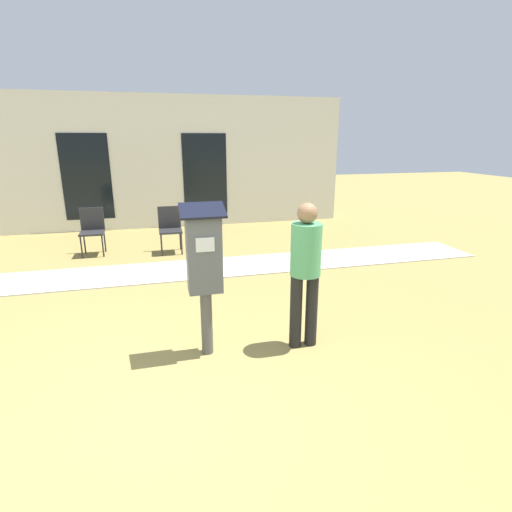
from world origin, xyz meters
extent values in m
plane|color=olive|center=(0.00, 0.00, 0.00)|extent=(40.00, 40.00, 0.00)
cube|color=beige|center=(0.00, 3.76, 0.01)|extent=(12.00, 1.10, 0.02)
cube|color=silver|center=(0.00, 7.51, 1.60)|extent=(10.00, 0.24, 3.20)
cube|color=black|center=(-1.40, 7.38, 1.30)|extent=(1.10, 0.02, 2.00)
cube|color=black|center=(1.40, 7.38, 1.30)|extent=(1.10, 0.02, 2.00)
cylinder|color=#4C4C4C|center=(0.54, 0.95, 0.35)|extent=(0.12, 0.12, 0.70)
cube|color=#4C5156|center=(0.54, 0.95, 1.10)|extent=(0.34, 0.22, 0.80)
cube|color=silver|center=(0.54, 0.83, 1.22)|extent=(0.18, 0.01, 0.14)
cube|color=black|center=(0.54, 0.95, 1.53)|extent=(0.44, 0.31, 0.12)
cylinder|color=black|center=(1.49, 0.85, 0.41)|extent=(0.13, 0.13, 0.82)
cylinder|color=black|center=(1.67, 0.85, 0.41)|extent=(0.13, 0.13, 0.82)
cylinder|color=#4C9E66|center=(1.58, 0.85, 1.09)|extent=(0.32, 0.32, 0.55)
sphere|color=#8C6647|center=(1.58, 0.85, 1.48)|extent=(0.21, 0.21, 0.21)
cylinder|color=#262628|center=(-1.29, 4.99, 0.21)|extent=(0.03, 0.03, 0.42)
cylinder|color=#262628|center=(-0.91, 4.99, 0.21)|extent=(0.03, 0.03, 0.42)
cylinder|color=#262628|center=(-1.29, 5.37, 0.21)|extent=(0.03, 0.03, 0.42)
cylinder|color=#262628|center=(-0.91, 5.37, 0.21)|extent=(0.03, 0.03, 0.42)
cube|color=#262628|center=(-1.10, 5.18, 0.44)|extent=(0.44, 0.44, 0.04)
cube|color=#262628|center=(-1.10, 5.38, 0.68)|extent=(0.44, 0.04, 0.44)
cylinder|color=#262628|center=(0.18, 4.77, 0.21)|extent=(0.03, 0.03, 0.42)
cylinder|color=#262628|center=(0.56, 4.77, 0.21)|extent=(0.03, 0.03, 0.42)
cylinder|color=#262628|center=(0.18, 5.15, 0.21)|extent=(0.03, 0.03, 0.42)
cylinder|color=#262628|center=(0.56, 5.15, 0.21)|extent=(0.03, 0.03, 0.42)
cube|color=#262628|center=(0.37, 4.96, 0.44)|extent=(0.44, 0.44, 0.04)
cube|color=#262628|center=(0.37, 5.16, 0.68)|extent=(0.44, 0.04, 0.44)
camera|label=1|loc=(0.09, -2.85, 2.21)|focal=28.00mm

